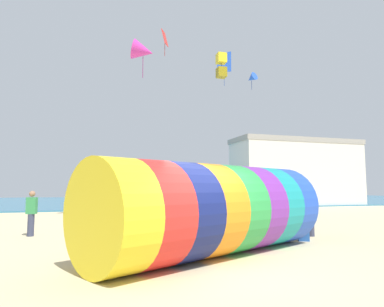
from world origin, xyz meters
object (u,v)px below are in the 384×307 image
object	(u,v)px
kite_blue_delta	(252,78)
kite_red_diamond	(165,38)
giant_inflatable_tube	(215,209)
cooler_box	(303,235)
kite_magenta_delta	(143,51)
bystander_mid_beach	(164,203)
kite_blue_diamond	(224,62)
bystander_near_water	(31,213)
kite_yellow_box	(221,66)
kite_handler	(311,212)

from	to	relation	value
kite_blue_delta	kite_red_diamond	xyz separation A→B (m)	(-8.25, -4.53, 0.30)
giant_inflatable_tube	cooler_box	world-z (taller)	giant_inflatable_tube
cooler_box	kite_blue_delta	bearing A→B (deg)	68.89
kite_magenta_delta	bystander_mid_beach	world-z (taller)	kite_magenta_delta
kite_magenta_delta	kite_blue_diamond	bearing A→B (deg)	44.73
giant_inflatable_tube	kite_blue_delta	bearing A→B (deg)	59.18
bystander_near_water	kite_magenta_delta	bearing A→B (deg)	25.83
giant_inflatable_tube	kite_blue_diamond	bearing A→B (deg)	66.09
giant_inflatable_tube	bystander_near_water	xyz separation A→B (m)	(-5.29, 5.46, -0.36)
kite_blue_diamond	bystander_near_water	bearing A→B (deg)	-141.30
giant_inflatable_tube	cooler_box	size ratio (longest dim) A/B	14.66
kite_blue_delta	kite_yellow_box	size ratio (longest dim) A/B	0.85
kite_red_diamond	giant_inflatable_tube	bearing A→B (deg)	-95.42
kite_yellow_box	bystander_mid_beach	size ratio (longest dim) A/B	0.97
kite_blue_diamond	kite_red_diamond	distance (m)	6.90
kite_handler	kite_blue_diamond	size ratio (longest dim) A/B	0.64
bystander_mid_beach	kite_red_diamond	bearing A→B (deg)	-106.13
giant_inflatable_tube	bystander_mid_beach	distance (m)	12.07
kite_red_diamond	kite_handler	bearing A→B (deg)	-66.91
kite_blue_diamond	cooler_box	bearing A→B (deg)	-101.68
kite_magenta_delta	kite_red_diamond	bearing A→B (deg)	61.43
kite_blue_diamond	bystander_near_water	xyz separation A→B (m)	(-11.95, -9.58, -10.66)
bystander_near_water	bystander_mid_beach	distance (m)	9.30
giant_inflatable_tube	cooler_box	bearing A→B (deg)	21.80
kite_yellow_box	kite_magenta_delta	bearing A→B (deg)	-150.39
kite_magenta_delta	giant_inflatable_tube	bearing A→B (deg)	-83.84
giant_inflatable_tube	kite_blue_delta	world-z (taller)	kite_blue_delta
kite_blue_delta	bystander_mid_beach	size ratio (longest dim) A/B	0.83
kite_yellow_box	bystander_near_water	world-z (taller)	kite_yellow_box
kite_handler	kite_yellow_box	bearing A→B (deg)	90.74
giant_inflatable_tube	kite_yellow_box	size ratio (longest dim) A/B	4.61
kite_blue_delta	kite_magenta_delta	size ratio (longest dim) A/B	0.71
kite_magenta_delta	kite_red_diamond	xyz separation A→B (m)	(1.87, 3.44, 2.40)
kite_handler	bystander_mid_beach	bearing A→B (deg)	109.62
bystander_mid_beach	giant_inflatable_tube	bearing A→B (deg)	-96.29
kite_yellow_box	bystander_near_water	bearing A→B (deg)	-152.05
kite_red_diamond	cooler_box	world-z (taller)	kite_red_diamond
giant_inflatable_tube	kite_handler	distance (m)	5.32
giant_inflatable_tube	kite_magenta_delta	size ratio (longest dim) A/B	3.86
giant_inflatable_tube	kite_magenta_delta	world-z (taller)	kite_magenta_delta
kite_blue_delta	bystander_near_water	size ratio (longest dim) A/B	0.83
kite_blue_diamond	giant_inflatable_tube	bearing A→B (deg)	-113.91
cooler_box	kite_blue_diamond	bearing A→B (deg)	78.32
giant_inflatable_tube	kite_blue_diamond	size ratio (longest dim) A/B	2.82
giant_inflatable_tube	kite_red_diamond	distance (m)	14.79
kite_handler	cooler_box	size ratio (longest dim) A/B	3.34
kite_blue_delta	kite_yellow_box	world-z (taller)	kite_blue_delta
kite_handler	kite_red_diamond	bearing A→B (deg)	113.09
kite_blue_delta	cooler_box	world-z (taller)	kite_blue_delta
kite_blue_diamond	kite_magenta_delta	size ratio (longest dim) A/B	1.37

